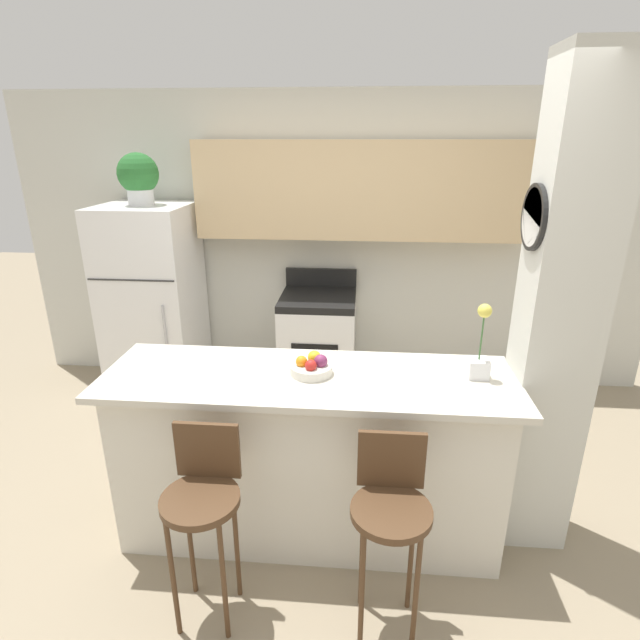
{
  "coord_description": "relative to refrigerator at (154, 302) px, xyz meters",
  "views": [
    {
      "loc": [
        0.26,
        -2.33,
        2.16
      ],
      "look_at": [
        0.0,
        0.71,
        1.05
      ],
      "focal_mm": 28.0,
      "sensor_mm": 36.0,
      "label": 1
    }
  ],
  "objects": [
    {
      "name": "ground_plane",
      "position": [
        1.53,
        -1.64,
        -0.83
      ],
      "size": [
        14.0,
        14.0,
        0.0
      ],
      "primitive_type": "plane",
      "color": "gray"
    },
    {
      "name": "wall_back",
      "position": [
        1.64,
        0.33,
        0.67
      ],
      "size": [
        5.6,
        0.38,
        2.55
      ],
      "color": "silver",
      "rests_on": "ground_plane"
    },
    {
      "name": "pillar_right",
      "position": [
        2.78,
        -1.52,
        0.45
      ],
      "size": [
        0.38,
        0.32,
        2.55
      ],
      "color": "silver",
      "rests_on": "ground_plane"
    },
    {
      "name": "counter_bar",
      "position": [
        1.53,
        -1.64,
        -0.32
      ],
      "size": [
        2.16,
        0.68,
        1.0
      ],
      "color": "silver",
      "rests_on": "ground_plane"
    },
    {
      "name": "refrigerator",
      "position": [
        0.0,
        0.0,
        0.0
      ],
      "size": [
        0.73,
        0.74,
        1.66
      ],
      "color": "white",
      "rests_on": "ground_plane"
    },
    {
      "name": "stove_range",
      "position": [
        1.43,
        0.05,
        -0.37
      ],
      "size": [
        0.63,
        0.65,
        1.07
      ],
      "color": "white",
      "rests_on": "ground_plane"
    },
    {
      "name": "bar_stool_left",
      "position": [
        1.11,
        -2.19,
        -0.19
      ],
      "size": [
        0.35,
        0.35,
        0.96
      ],
      "color": "#4C331E",
      "rests_on": "ground_plane"
    },
    {
      "name": "bar_stool_right",
      "position": [
        1.95,
        -2.19,
        -0.19
      ],
      "size": [
        0.35,
        0.35,
        0.96
      ],
      "color": "#4C331E",
      "rests_on": "ground_plane"
    },
    {
      "name": "potted_plant_on_fridge",
      "position": [
        -0.0,
        0.0,
        1.05
      ],
      "size": [
        0.32,
        0.32,
        0.41
      ],
      "color": "silver",
      "rests_on": "refrigerator"
    },
    {
      "name": "orchid_vase",
      "position": [
        2.4,
        -1.58,
        0.3
      ],
      "size": [
        0.1,
        0.1,
        0.4
      ],
      "color": "white",
      "rests_on": "counter_bar"
    },
    {
      "name": "fruit_bowl",
      "position": [
        1.54,
        -1.61,
        0.21
      ],
      "size": [
        0.22,
        0.22,
        0.11
      ],
      "color": "silver",
      "rests_on": "counter_bar"
    }
  ]
}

